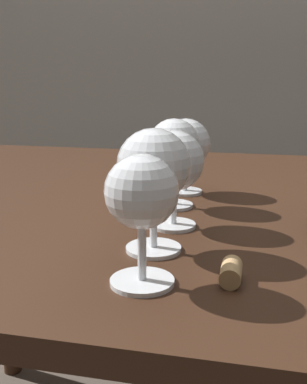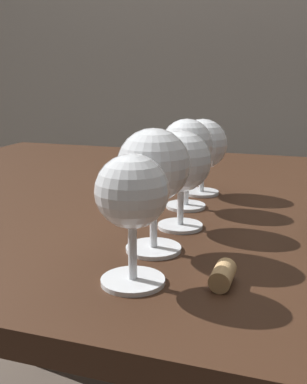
{
  "view_description": "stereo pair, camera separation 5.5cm",
  "coord_description": "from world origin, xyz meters",
  "px_view_note": "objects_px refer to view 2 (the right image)",
  "views": [
    {
      "loc": [
        0.06,
        -0.79,
        0.94
      ],
      "look_at": [
        -0.06,
        -0.27,
        0.8
      ],
      "focal_mm": 44.01,
      "sensor_mm": 36.0,
      "label": 1
    },
    {
      "loc": [
        0.11,
        -0.78,
        0.94
      ],
      "look_at": [
        -0.06,
        -0.27,
        0.8
      ],
      "focal_mm": 44.01,
      "sensor_mm": 36.0,
      "label": 2
    }
  ],
  "objects_px": {
    "wine_glass_rose": "(181,163)",
    "wine_glass_port": "(154,169)",
    "cork": "(223,275)",
    "wine_glass_merlot": "(202,145)",
    "wine_glass_white": "(132,195)",
    "wine_glass_amber": "(187,147)"
  },
  "relations": [
    {
      "from": "wine_glass_white",
      "to": "wine_glass_merlot",
      "type": "height_order",
      "value": "same"
    },
    {
      "from": "wine_glass_rose",
      "to": "cork",
      "type": "bearing_deg",
      "value": -61.34
    },
    {
      "from": "cork",
      "to": "wine_glass_rose",
      "type": "bearing_deg",
      "value": 118.66
    },
    {
      "from": "wine_glass_rose",
      "to": "wine_glass_merlot",
      "type": "height_order",
      "value": "wine_glass_rose"
    },
    {
      "from": "wine_glass_rose",
      "to": "wine_glass_amber",
      "type": "xyz_separation_m",
      "value": [
        -0.02,
        0.1,
        0.01
      ]
    },
    {
      "from": "wine_glass_amber",
      "to": "wine_glass_merlot",
      "type": "relative_size",
      "value": 1.06
    },
    {
      "from": "wine_glass_white",
      "to": "wine_glass_port",
      "type": "xyz_separation_m",
      "value": [
        -0.01,
        0.09,
        0.01
      ]
    },
    {
      "from": "wine_glass_merlot",
      "to": "wine_glass_rose",
      "type": "bearing_deg",
      "value": -85.69
    },
    {
      "from": "wine_glass_merlot",
      "to": "cork",
      "type": "height_order",
      "value": "wine_glass_merlot"
    },
    {
      "from": "wine_glass_white",
      "to": "wine_glass_port",
      "type": "height_order",
      "value": "wine_glass_port"
    },
    {
      "from": "wine_glass_white",
      "to": "wine_glass_port",
      "type": "bearing_deg",
      "value": 95.56
    },
    {
      "from": "wine_glass_rose",
      "to": "wine_glass_white",
      "type": "bearing_deg",
      "value": -89.44
    },
    {
      "from": "wine_glass_port",
      "to": "wine_glass_amber",
      "type": "distance_m",
      "value": 0.2
    },
    {
      "from": "wine_glass_port",
      "to": "wine_glass_amber",
      "type": "xyz_separation_m",
      "value": [
        -0.01,
        0.2,
        -0.0
      ]
    },
    {
      "from": "wine_glass_merlot",
      "to": "wine_glass_white",
      "type": "bearing_deg",
      "value": -87.54
    },
    {
      "from": "wine_glass_white",
      "to": "cork",
      "type": "height_order",
      "value": "wine_glass_white"
    },
    {
      "from": "wine_glass_merlot",
      "to": "cork",
      "type": "relative_size",
      "value": 3.17
    },
    {
      "from": "wine_glass_rose",
      "to": "wine_glass_port",
      "type": "bearing_deg",
      "value": -94.37
    },
    {
      "from": "wine_glass_rose",
      "to": "wine_glass_merlot",
      "type": "bearing_deg",
      "value": 94.31
    },
    {
      "from": "wine_glass_white",
      "to": "wine_glass_amber",
      "type": "distance_m",
      "value": 0.29
    },
    {
      "from": "cork",
      "to": "wine_glass_port",
      "type": "bearing_deg",
      "value": 144.4
    },
    {
      "from": "wine_glass_amber",
      "to": "cork",
      "type": "xyz_separation_m",
      "value": [
        0.11,
        -0.27,
        -0.09
      ]
    }
  ]
}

